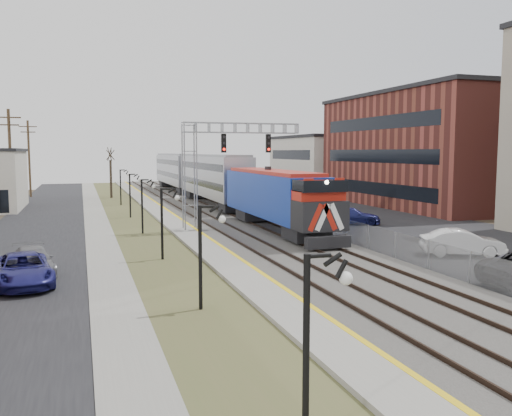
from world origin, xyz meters
name	(u,v)px	position (x,y,z in m)	size (l,w,h in m)	color
ground	(417,383)	(0.00, 0.00, 0.00)	(160.00, 160.00, 0.00)	#473D2D
street_west	(39,226)	(-11.50, 35.00, 0.02)	(7.00, 120.00, 0.04)	black
sidewalk	(97,223)	(-7.00, 35.00, 0.04)	(2.00, 120.00, 0.08)	gray
grass_median	(134,222)	(-4.00, 35.00, 0.03)	(4.00, 120.00, 0.06)	#4B502A
platform	(169,219)	(-1.00, 35.00, 0.12)	(2.00, 120.00, 0.24)	gray
ballast_bed	(225,218)	(4.00, 35.00, 0.10)	(8.00, 120.00, 0.20)	#595651
parking_lot	(345,214)	(16.00, 35.00, 0.02)	(16.00, 120.00, 0.04)	black
platform_edge	(179,218)	(-0.12, 35.00, 0.24)	(0.24, 120.00, 0.01)	gold
track_near	(203,216)	(2.00, 35.00, 0.28)	(1.58, 120.00, 0.15)	#2D2119
track_far	(241,215)	(5.50, 35.00, 0.28)	(1.58, 120.00, 0.15)	#2D2119
train	(205,178)	(5.50, 49.79, 2.88)	(3.00, 63.05, 5.33)	navy
signal_gantry	(212,157)	(1.22, 27.99, 5.59)	(9.00, 1.07, 8.15)	gray
lampposts	(161,224)	(-4.00, 18.29, 2.00)	(0.14, 62.14, 4.00)	black
fence	(269,208)	(8.20, 35.00, 0.80)	(0.04, 120.00, 1.60)	gray
buildings_east	(496,148)	(30.00, 31.18, 6.31)	(16.00, 76.00, 15.00)	gray
bare_trees	(26,190)	(-12.66, 38.91, 2.70)	(12.30, 42.30, 5.95)	#382D23
car_lot_b	(462,243)	(12.51, 13.89, 0.75)	(1.59, 4.57, 1.51)	silver
car_lot_d	(351,216)	(12.85, 27.91, 0.69)	(1.92, 4.73, 1.37)	navy
car_lot_e	(294,209)	(10.67, 35.04, 0.67)	(1.58, 3.94, 1.34)	gray
car_street_a	(23,270)	(-10.72, 14.17, 0.70)	(2.34, 5.07, 1.41)	navy
car_street_b	(33,262)	(-10.51, 16.38, 0.64)	(1.80, 4.43, 1.29)	slate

